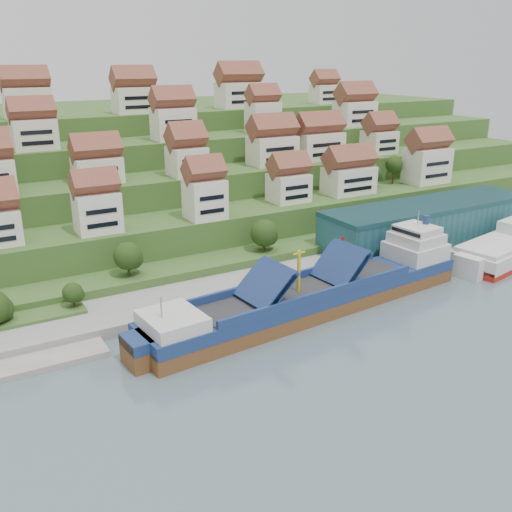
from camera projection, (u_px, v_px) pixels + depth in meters
ground at (295, 315)px, 109.82m from camera, size 300.00×300.00×0.00m
quay at (332, 268)px, 131.14m from camera, size 180.00×14.00×2.20m
hillside at (125, 172)px, 191.06m from camera, size 260.00×128.00×31.00m
hillside_village at (182, 147)px, 152.89m from camera, size 160.16×62.29×28.30m
hillside_trees at (164, 194)px, 136.03m from camera, size 142.35×62.66×30.62m
warehouse at (429, 222)px, 145.80m from camera, size 60.00×15.00×10.00m
flagpole at (340, 252)px, 124.25m from camera, size 1.28×0.16×8.00m
cargo_ship at (320, 294)px, 111.67m from camera, size 71.98×17.32×15.72m
second_ship at (506, 250)px, 138.61m from camera, size 33.17×17.60×9.13m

